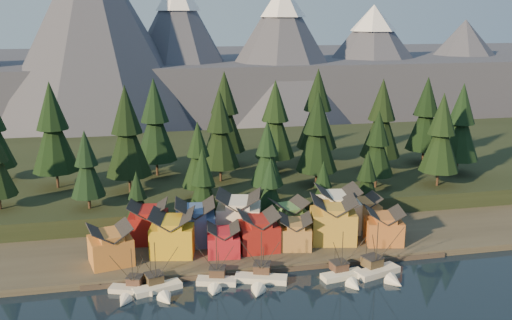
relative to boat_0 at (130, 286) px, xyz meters
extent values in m
plane|color=black|center=(30.07, -11.13, -1.85)|extent=(500.00, 500.00, 0.00)
cube|color=#383429|center=(30.07, 28.87, -1.10)|extent=(400.00, 50.00, 1.50)
cube|color=black|center=(30.07, 78.87, 1.15)|extent=(420.00, 100.00, 6.00)
cube|color=#4D4237|center=(30.07, 5.37, -1.35)|extent=(80.00, 4.00, 1.00)
cube|color=#4D5163|center=(30.07, 228.87, 13.15)|extent=(560.00, 160.00, 30.00)
cone|color=#4D5163|center=(-14.93, 168.87, 43.15)|extent=(100.00, 100.00, 90.00)
cone|color=#4D5163|center=(25.07, 186.87, 34.15)|extent=(80.00, 80.00, 72.00)
cone|color=#4D5163|center=(75.07, 174.87, 32.15)|extent=(84.00, 84.00, 68.00)
cone|color=white|center=(75.07, 174.87, 57.99)|extent=(23.52, 23.52, 16.32)
cone|color=#4D5163|center=(130.07, 190.87, 27.15)|extent=(92.00, 92.00, 58.00)
cone|color=white|center=(130.07, 190.87, 49.19)|extent=(25.76, 25.76, 13.92)
cone|color=#4D5163|center=(190.07, 198.87, 23.15)|extent=(88.00, 88.00, 50.00)
cube|color=beige|center=(0.36, 0.99, -1.54)|extent=(9.48, 5.61, 1.44)
cone|color=beige|center=(-1.33, -3.71, -1.54)|extent=(3.59, 3.84, 2.70)
cube|color=black|center=(0.36, 0.99, -2.07)|extent=(9.71, 5.73, 0.31)
cube|color=#50362A|center=(0.92, 2.56, -0.14)|extent=(3.62, 3.51, 1.62)
cube|color=#2D2A2A|center=(0.92, 2.56, 0.76)|extent=(3.85, 3.74, 0.18)
cylinder|color=black|center=(0.54, 1.51, 3.18)|extent=(0.16, 0.16, 8.09)
cylinder|color=black|center=(1.56, 4.34, 1.12)|extent=(0.13, 0.13, 3.95)
cube|color=white|center=(5.28, 0.50, -1.50)|extent=(10.14, 5.79, 1.61)
cone|color=white|center=(6.88, -4.57, -1.50)|extent=(3.88, 4.06, 3.02)
cube|color=black|center=(5.28, 0.50, -2.10)|extent=(10.39, 5.91, 0.35)
cube|color=#483A26|center=(4.75, 2.19, 0.06)|extent=(3.98, 3.85, 1.81)
cube|color=#2D2A2A|center=(4.75, 2.19, 1.07)|extent=(4.23, 4.10, 0.20)
cylinder|color=black|center=(5.10, 1.06, 3.79)|extent=(0.18, 0.18, 9.07)
cylinder|color=black|center=(4.15, 4.10, 1.47)|extent=(0.14, 0.14, 4.43)
cube|color=silver|center=(17.34, 1.15, -1.50)|extent=(8.63, 5.03, 1.58)
cone|color=silver|center=(16.15, -3.15, -1.50)|extent=(3.60, 3.47, 2.97)
cube|color=black|center=(17.34, 1.15, -2.10)|extent=(8.84, 5.13, 0.35)
cube|color=#463225|center=(17.74, 2.59, 0.03)|extent=(3.85, 3.71, 1.78)
cube|color=#2D2A2A|center=(17.74, 2.59, 1.02)|extent=(4.09, 3.95, 0.20)
cylinder|color=black|center=(17.47, 1.63, 3.70)|extent=(0.18, 0.18, 8.91)
cylinder|color=black|center=(18.19, 4.21, 1.42)|extent=(0.14, 0.14, 4.36)
cube|color=silver|center=(26.47, 0.30, -1.48)|extent=(11.24, 6.50, 1.69)
cone|color=silver|center=(24.54, -5.30, -1.48)|extent=(4.19, 4.52, 3.16)
cube|color=black|center=(26.47, 0.30, -2.11)|extent=(11.50, 6.64, 0.37)
cube|color=#483226|center=(27.11, 2.17, 0.15)|extent=(4.22, 4.09, 1.90)
cube|color=#2D2A2A|center=(27.11, 2.17, 1.21)|extent=(4.49, 4.36, 0.21)
cylinder|color=black|center=(26.68, 0.92, 4.05)|extent=(0.19, 0.19, 9.49)
cylinder|color=black|center=(27.84, 4.28, 1.63)|extent=(0.15, 0.15, 4.64)
cube|color=white|center=(43.63, -1.66, -1.50)|extent=(9.60, 4.48, 1.61)
cone|color=white|center=(44.45, -6.66, -1.50)|extent=(3.49, 3.60, 3.02)
cube|color=black|center=(43.63, -1.66, -2.10)|extent=(9.83, 4.56, 0.35)
cube|color=#4F362A|center=(43.35, 0.00, 0.06)|extent=(3.67, 3.50, 1.81)
cube|color=#2D2A2A|center=(43.35, 0.00, 1.07)|extent=(3.90, 3.73, 0.20)
cylinder|color=black|center=(43.54, -1.11, 3.78)|extent=(0.18, 0.18, 9.05)
cylinder|color=black|center=(43.04, 1.89, 1.47)|extent=(0.14, 0.14, 4.43)
cube|color=silver|center=(51.43, -1.67, -1.45)|extent=(10.55, 6.36, 1.83)
cone|color=silver|center=(53.14, -6.87, -1.45)|extent=(4.32, 4.30, 3.43)
cube|color=black|center=(51.43, -1.67, -2.14)|extent=(10.80, 6.49, 0.40)
cube|color=brown|center=(50.86, 0.07, 0.32)|extent=(4.54, 4.39, 2.06)
cube|color=#2D2A2A|center=(50.86, 0.07, 1.46)|extent=(4.83, 4.68, 0.23)
cylinder|color=black|center=(51.24, -1.09, 4.55)|extent=(0.21, 0.21, 10.28)
cylinder|color=black|center=(50.22, 2.03, 1.92)|extent=(0.16, 0.16, 5.03)
cube|color=#BA712F|center=(-3.93, 12.30, 2.62)|extent=(10.14, 9.33, 5.95)
cube|color=#BA712F|center=(-3.93, 12.30, 6.19)|extent=(6.31, 8.30, 1.22)
cube|color=gold|center=(9.46, 14.92, 3.06)|extent=(10.90, 10.07, 6.83)
cube|color=gold|center=(9.46, 14.92, 7.13)|extent=(6.69, 9.08, 1.33)
cube|color=maroon|center=(20.48, 12.11, 2.02)|extent=(7.81, 7.39, 4.73)
cube|color=maroon|center=(20.48, 12.11, 4.87)|extent=(4.62, 6.89, 1.00)
cube|color=maroon|center=(28.70, 13.45, 2.73)|extent=(8.84, 7.83, 6.17)
cube|color=maroon|center=(28.70, 13.45, 6.42)|extent=(4.91, 7.62, 1.23)
cube|color=#9F7038|center=(37.22, 12.93, 2.24)|extent=(8.58, 8.58, 5.18)
cube|color=#9F7038|center=(37.22, 12.93, 5.33)|extent=(5.36, 7.77, 1.02)
cube|color=#B68B2E|center=(46.93, 14.53, 3.40)|extent=(11.65, 10.38, 7.50)
cube|color=#B68B2E|center=(46.93, 14.53, 7.84)|extent=(7.12, 9.32, 1.43)
cube|color=#B0632D|center=(58.25, 11.11, 2.47)|extent=(9.46, 8.65, 5.65)
cube|color=#B0632D|center=(58.25, 11.11, 5.86)|extent=(5.80, 7.79, 1.16)
cube|color=maroon|center=(4.37, 23.32, 3.06)|extent=(9.75, 8.92, 6.82)
cube|color=maroon|center=(4.37, 23.32, 7.07)|extent=(5.82, 8.22, 1.23)
cube|color=#3A548B|center=(15.06, 20.02, 3.31)|extent=(9.73, 9.22, 7.33)
cube|color=#3A548B|center=(15.06, 20.02, 7.60)|extent=(5.67, 8.69, 1.27)
cube|color=beige|center=(25.78, 22.21, 3.50)|extent=(12.07, 10.96, 7.69)
cube|color=beige|center=(25.78, 22.21, 8.05)|extent=(7.56, 9.66, 1.44)
cube|color=#4E7A42|center=(38.06, 21.75, 2.54)|extent=(9.17, 7.98, 5.78)
cube|color=#4E7A42|center=(38.06, 21.75, 6.00)|extent=(5.51, 7.25, 1.15)
cube|color=silver|center=(50.25, 20.93, 3.59)|extent=(11.07, 10.07, 7.89)
cube|color=silver|center=(50.25, 20.93, 8.23)|extent=(6.51, 9.39, 1.43)
cube|color=#A8703B|center=(57.88, 22.28, 2.56)|extent=(7.22, 6.77, 5.83)
cube|color=#A8703B|center=(57.88, 22.28, 5.97)|extent=(3.99, 6.61, 1.01)
cylinder|color=#332319|center=(-31.93, 40.87, 6.09)|extent=(0.70, 0.70, 3.87)
cylinder|color=#332319|center=(-19.93, 56.87, 6.79)|extent=(0.70, 0.70, 5.28)
cone|color=black|center=(-19.93, 56.87, 18.23)|extent=(12.90, 12.90, 18.18)
cone|color=black|center=(-19.93, 56.87, 27.61)|extent=(8.80, 8.80, 13.20)
cylinder|color=#332319|center=(-9.93, 36.87, 5.93)|extent=(0.70, 0.70, 3.55)
cone|color=black|center=(-9.93, 36.87, 13.63)|extent=(8.69, 8.69, 12.24)
cone|color=black|center=(-9.93, 36.87, 19.94)|extent=(5.92, 5.92, 8.88)
cylinder|color=#332319|center=(0.07, 48.87, 6.75)|extent=(0.70, 0.70, 5.20)
cone|color=black|center=(0.07, 48.87, 18.01)|extent=(12.70, 12.70, 17.90)
cone|color=black|center=(0.07, 48.87, 27.24)|extent=(8.66, 8.66, 12.99)
cylinder|color=#332319|center=(8.07, 63.87, 6.75)|extent=(0.70, 0.70, 5.20)
cone|color=black|center=(8.07, 63.87, 18.02)|extent=(12.71, 12.71, 17.92)
cone|color=black|center=(8.07, 63.87, 27.27)|extent=(8.67, 8.67, 13.00)
cylinder|color=#332319|center=(18.07, 38.87, 5.99)|extent=(0.70, 0.70, 3.67)
cone|color=black|center=(18.07, 38.87, 13.94)|extent=(8.98, 8.98, 12.65)
cone|color=black|center=(18.07, 38.87, 20.47)|extent=(6.12, 6.12, 9.18)
cylinder|color=#332319|center=(26.07, 53.87, 6.50)|extent=(0.70, 0.70, 4.70)
cone|color=black|center=(26.07, 53.87, 16.68)|extent=(11.49, 11.49, 16.19)
cone|color=black|center=(26.07, 53.87, 25.04)|extent=(7.83, 7.83, 11.75)
cylinder|color=#332319|center=(36.07, 36.87, 5.97)|extent=(0.70, 0.70, 3.65)
cone|color=black|center=(36.07, 36.87, 13.87)|extent=(8.91, 8.91, 12.56)
cone|color=black|center=(36.07, 36.87, 20.35)|extent=(6.08, 6.08, 9.11)
cylinder|color=#332319|center=(44.07, 60.87, 6.65)|extent=(0.70, 0.70, 5.00)
cone|color=black|center=(44.07, 60.87, 17.49)|extent=(12.23, 12.23, 17.23)
cone|color=black|center=(44.07, 60.87, 26.39)|extent=(8.34, 8.34, 12.51)
cylinder|color=#332319|center=(52.07, 43.87, 6.55)|extent=(0.70, 0.70, 4.79)
cone|color=black|center=(52.07, 43.87, 16.93)|extent=(11.72, 11.72, 16.51)
cone|color=black|center=(52.07, 43.87, 25.45)|extent=(7.99, 7.99, 11.98)
cylinder|color=#332319|center=(60.07, 68.87, 6.86)|extent=(0.70, 0.70, 5.41)
cone|color=black|center=(60.07, 68.87, 18.59)|extent=(13.23, 13.23, 18.65)
cone|color=black|center=(60.07, 68.87, 28.21)|extent=(9.02, 9.02, 13.54)
cylinder|color=#332319|center=(68.07, 38.87, 6.09)|extent=(0.70, 0.70, 3.88)
cone|color=black|center=(68.07, 38.87, 14.48)|extent=(9.47, 9.47, 13.35)
cone|color=black|center=(68.07, 38.87, 21.37)|extent=(6.46, 6.46, 9.69)
cylinder|color=#332319|center=(76.07, 54.87, 6.68)|extent=(0.70, 0.70, 5.06)
cone|color=black|center=(76.07, 54.87, 17.65)|extent=(12.38, 12.38, 17.44)
cone|color=black|center=(76.07, 54.87, 26.65)|extent=(8.44, 8.44, 12.66)
cylinder|color=#332319|center=(86.07, 36.87, 6.49)|extent=(0.70, 0.70, 4.68)
cone|color=black|center=(86.07, 36.87, 16.63)|extent=(11.44, 11.44, 16.12)
cone|color=black|center=(86.07, 36.87, 24.96)|extent=(7.80, 7.80, 11.70)
cylinder|color=#332319|center=(94.07, 60.87, 6.64)|extent=(0.70, 0.70, 4.98)
cone|color=black|center=(94.07, 60.87, 17.42)|extent=(12.17, 12.17, 17.14)
cone|color=black|center=(94.07, 60.87, 26.27)|extent=(8.29, 8.29, 12.44)
cylinder|color=#332319|center=(30.07, 70.87, 6.82)|extent=(0.70, 0.70, 5.35)
cone|color=black|center=(30.07, 70.87, 18.41)|extent=(13.07, 13.07, 18.42)
cone|color=black|center=(30.07, 70.87, 27.92)|extent=(8.91, 8.91, 13.37)
cylinder|color=#332319|center=(98.07, 46.87, 6.60)|extent=(0.70, 0.70, 4.90)
cone|color=black|center=(98.07, 46.87, 17.21)|extent=(11.97, 11.97, 16.86)
cone|color=black|center=(98.07, 46.87, 25.91)|extent=(8.16, 8.16, 12.24)
cylinder|color=#332319|center=(2.07, 28.87, 1.05)|extent=(0.70, 0.70, 2.79)
cone|color=black|center=(2.07, 28.87, 7.09)|extent=(6.82, 6.82, 9.61)
cone|color=black|center=(2.07, 28.87, 12.06)|extent=(4.65, 4.65, 6.98)
cylinder|color=#332319|center=(18.07, 28.87, 1.47)|extent=(0.70, 0.70, 3.64)
cone|color=black|center=(18.07, 28.87, 9.36)|extent=(8.90, 8.90, 12.54)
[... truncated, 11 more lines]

